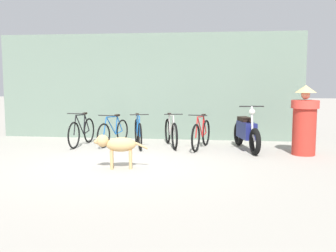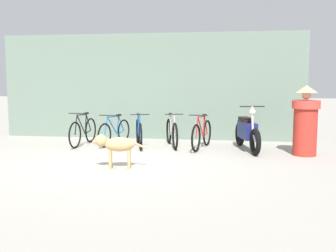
{
  "view_description": "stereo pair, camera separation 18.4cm",
  "coord_description": "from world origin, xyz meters",
  "px_view_note": "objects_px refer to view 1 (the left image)",
  "views": [
    {
      "loc": [
        2.04,
        -7.58,
        1.69
      ],
      "look_at": [
        0.9,
        1.18,
        0.65
      ],
      "focal_mm": 42.0,
      "sensor_mm": 36.0,
      "label": 1
    },
    {
      "loc": [
        2.22,
        -7.56,
        1.69
      ],
      "look_at": [
        0.9,
        1.18,
        0.65
      ],
      "focal_mm": 42.0,
      "sensor_mm": 36.0,
      "label": 2
    }
  ],
  "objects_px": {
    "bicycle_1": "(113,132)",
    "stray_dog": "(117,145)",
    "motorcycle": "(246,132)",
    "bicycle_2": "(138,133)",
    "bicycle_3": "(171,133)",
    "person_in_robes": "(305,120)",
    "bicycle_4": "(201,134)",
    "bicycle_0": "(82,132)"
  },
  "relations": [
    {
      "from": "bicycle_2",
      "to": "bicycle_4",
      "type": "bearing_deg",
      "value": 72.72
    },
    {
      "from": "bicycle_2",
      "to": "person_in_robes",
      "type": "relative_size",
      "value": 0.99
    },
    {
      "from": "stray_dog",
      "to": "bicycle_1",
      "type": "bearing_deg",
      "value": -84.94
    },
    {
      "from": "bicycle_4",
      "to": "bicycle_2",
      "type": "bearing_deg",
      "value": -77.73
    },
    {
      "from": "bicycle_0",
      "to": "person_in_robes",
      "type": "distance_m",
      "value": 5.46
    },
    {
      "from": "stray_dog",
      "to": "bicycle_4",
      "type": "bearing_deg",
      "value": -133.41
    },
    {
      "from": "bicycle_4",
      "to": "bicycle_0",
      "type": "bearing_deg",
      "value": -78.44
    },
    {
      "from": "bicycle_1",
      "to": "bicycle_2",
      "type": "height_order",
      "value": "bicycle_2"
    },
    {
      "from": "person_in_robes",
      "to": "motorcycle",
      "type": "bearing_deg",
      "value": -28.06
    },
    {
      "from": "motorcycle",
      "to": "bicycle_2",
      "type": "bearing_deg",
      "value": -104.28
    },
    {
      "from": "motorcycle",
      "to": "stray_dog",
      "type": "relative_size",
      "value": 1.89
    },
    {
      "from": "stray_dog",
      "to": "person_in_robes",
      "type": "distance_m",
      "value": 4.29
    },
    {
      "from": "bicycle_1",
      "to": "motorcycle",
      "type": "xyz_separation_m",
      "value": [
        3.39,
        -0.32,
        0.1
      ]
    },
    {
      "from": "person_in_robes",
      "to": "stray_dog",
      "type": "bearing_deg",
      "value": 18.19
    },
    {
      "from": "bicycle_1",
      "to": "stray_dog",
      "type": "bearing_deg",
      "value": 30.82
    },
    {
      "from": "bicycle_2",
      "to": "bicycle_3",
      "type": "height_order",
      "value": "same"
    },
    {
      "from": "bicycle_0",
      "to": "bicycle_4",
      "type": "bearing_deg",
      "value": 93.03
    },
    {
      "from": "bicycle_1",
      "to": "bicycle_3",
      "type": "distance_m",
      "value": 1.52
    },
    {
      "from": "bicycle_4",
      "to": "bicycle_1",
      "type": "bearing_deg",
      "value": -84.19
    },
    {
      "from": "bicycle_3",
      "to": "motorcycle",
      "type": "xyz_separation_m",
      "value": [
        1.87,
        -0.28,
        0.08
      ]
    },
    {
      "from": "person_in_robes",
      "to": "bicycle_1",
      "type": "bearing_deg",
      "value": -17.7
    },
    {
      "from": "bicycle_3",
      "to": "bicycle_4",
      "type": "height_order",
      "value": "bicycle_4"
    },
    {
      "from": "bicycle_2",
      "to": "bicycle_4",
      "type": "height_order",
      "value": "bicycle_4"
    },
    {
      "from": "bicycle_4",
      "to": "motorcycle",
      "type": "height_order",
      "value": "motorcycle"
    },
    {
      "from": "bicycle_2",
      "to": "motorcycle",
      "type": "relative_size",
      "value": 0.81
    },
    {
      "from": "bicycle_0",
      "to": "stray_dog",
      "type": "xyz_separation_m",
      "value": [
        1.58,
        -2.46,
        0.1
      ]
    },
    {
      "from": "motorcycle",
      "to": "person_in_robes",
      "type": "distance_m",
      "value": 1.37
    },
    {
      "from": "bicycle_2",
      "to": "motorcycle",
      "type": "height_order",
      "value": "motorcycle"
    },
    {
      "from": "bicycle_0",
      "to": "bicycle_2",
      "type": "distance_m",
      "value": 1.49
    },
    {
      "from": "bicycle_4",
      "to": "stray_dog",
      "type": "bearing_deg",
      "value": -19.32
    },
    {
      "from": "bicycle_2",
      "to": "bicycle_3",
      "type": "xyz_separation_m",
      "value": [
        0.81,
        0.22,
        -0.0
      ]
    },
    {
      "from": "bicycle_0",
      "to": "bicycle_3",
      "type": "xyz_separation_m",
      "value": [
        2.29,
        0.17,
        -0.01
      ]
    },
    {
      "from": "motorcycle",
      "to": "bicycle_4",
      "type": "bearing_deg",
      "value": -105.97
    },
    {
      "from": "bicycle_0",
      "to": "bicycle_4",
      "type": "relative_size",
      "value": 1.0
    },
    {
      "from": "bicycle_2",
      "to": "bicycle_4",
      "type": "distance_m",
      "value": 1.59
    },
    {
      "from": "bicycle_2",
      "to": "bicycle_4",
      "type": "xyz_separation_m",
      "value": [
        1.59,
        -0.0,
        -0.0
      ]
    },
    {
      "from": "bicycle_2",
      "to": "bicycle_4",
      "type": "relative_size",
      "value": 0.96
    },
    {
      "from": "bicycle_4",
      "to": "motorcycle",
      "type": "distance_m",
      "value": 1.1
    },
    {
      "from": "bicycle_1",
      "to": "stray_dog",
      "type": "relative_size",
      "value": 1.53
    },
    {
      "from": "bicycle_4",
      "to": "person_in_robes",
      "type": "height_order",
      "value": "person_in_robes"
    },
    {
      "from": "bicycle_0",
      "to": "motorcycle",
      "type": "distance_m",
      "value": 4.17
    },
    {
      "from": "bicycle_1",
      "to": "person_in_robes",
      "type": "height_order",
      "value": "person_in_robes"
    }
  ]
}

